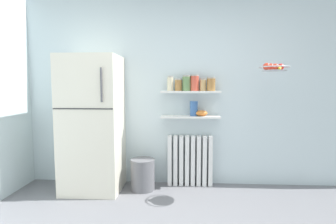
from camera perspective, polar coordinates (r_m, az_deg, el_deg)
back_wall at (r=3.77m, az=3.61°, el=4.43°), size 7.04×0.10×2.60m
refrigerator at (r=3.64m, az=-15.71°, el=-2.47°), size 0.73×0.67×1.76m
radiator at (r=3.79m, az=4.66°, el=-10.20°), size 0.61×0.12×0.69m
wall_shelf_lower at (r=3.64m, az=4.75°, el=-1.01°), size 0.79×0.22×0.02m
wall_shelf_upper at (r=3.62m, az=4.79°, el=4.27°), size 0.79×0.22×0.02m
storage_jar_0 at (r=3.62m, az=0.49°, el=6.05°), size 0.08×0.08×0.20m
storage_jar_1 at (r=3.61m, az=2.21°, el=5.77°), size 0.09×0.09×0.16m
storage_jar_2 at (r=3.61m, az=3.94°, el=6.11°), size 0.11×0.11×0.21m
storage_jar_3 at (r=3.62m, az=5.67°, el=6.15°), size 0.11×0.11×0.22m
storage_jar_4 at (r=3.62m, az=7.39°, el=5.72°), size 0.08×0.08×0.16m
storage_jar_5 at (r=3.63m, az=9.10°, el=5.86°), size 0.11×0.11×0.18m
vase at (r=3.63m, az=5.49°, el=0.75°), size 0.11×0.11×0.20m
shelf_bowl at (r=3.64m, az=7.04°, el=-0.23°), size 0.17×0.17×0.08m
trash_bin at (r=3.67m, az=-5.38°, el=-13.03°), size 0.31×0.31×0.41m
hanging_fruit_basket at (r=3.38m, az=21.52°, el=8.75°), size 0.34×0.34×0.10m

